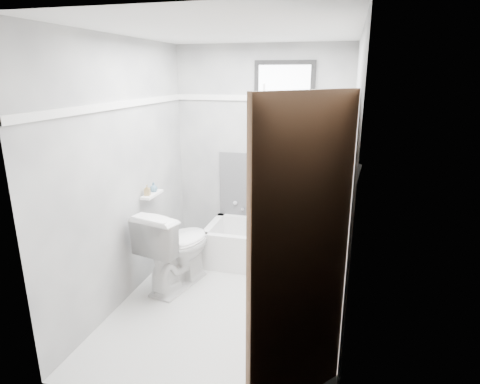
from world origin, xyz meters
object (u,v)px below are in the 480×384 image
(bathtub, at_px, (273,247))
(soap_bottle_b, at_px, (154,187))
(toilet, at_px, (177,247))
(office_chair, at_px, (315,211))
(soap_bottle_a, at_px, (147,190))
(door, at_px, (343,293))

(bathtub, height_order, soap_bottle_b, soap_bottle_b)
(toilet, bearing_deg, soap_bottle_b, -18.84)
(office_chair, bearing_deg, toilet, -116.09)
(soap_bottle_a, bearing_deg, office_chair, 23.07)
(door, relative_size, soap_bottle_b, 19.41)
(door, distance_m, soap_bottle_b, 2.57)
(office_chair, bearing_deg, door, -48.42)
(soap_bottle_a, bearing_deg, soap_bottle_b, 90.00)
(office_chair, relative_size, door, 0.54)
(door, bearing_deg, toilet, 136.85)
(soap_bottle_b, bearing_deg, soap_bottle_a, -90.00)
(soap_bottle_a, height_order, soap_bottle_b, soap_bottle_a)
(toilet, bearing_deg, door, 150.60)
(bathtub, bearing_deg, soap_bottle_a, -151.11)
(soap_bottle_b, bearing_deg, office_chair, 18.72)
(office_chair, relative_size, soap_bottle_a, 9.15)
(toilet, relative_size, door, 0.42)
(office_chair, relative_size, soap_bottle_b, 10.43)
(office_chair, xyz_separation_m, toilet, (-1.29, -0.75, -0.25))
(toilet, xyz_separation_m, soap_bottle_a, (-0.32, 0.06, 0.55))
(toilet, distance_m, door, 2.27)
(bathtub, bearing_deg, door, -71.25)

